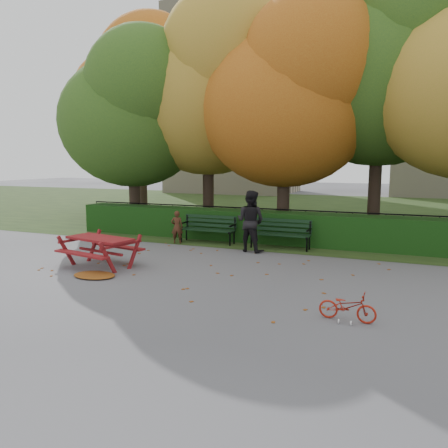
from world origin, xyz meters
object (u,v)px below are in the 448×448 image
at_px(picnic_table, 100,244).
at_px(adult, 250,221).
at_px(tree_a, 136,111).
at_px(tree_c, 293,95).
at_px(bench_right, 281,231).
at_px(tree_f, 144,95).
at_px(tree_b, 214,87).
at_px(bench_left, 209,227).
at_px(tree_d, 392,60).
at_px(bicycle, 347,306).
at_px(child, 177,227).

distance_m(picnic_table, adult, 4.29).
bearing_deg(tree_a, adult, -25.61).
distance_m(tree_c, bench_right, 4.87).
bearing_deg(tree_f, tree_a, -62.02).
bearing_deg(picnic_table, tree_c, 73.37).
relative_size(tree_a, tree_b, 0.85).
bearing_deg(bench_left, tree_d, 34.26).
bearing_deg(adult, bench_left, -14.80).
distance_m(tree_d, adult, 7.53).
distance_m(tree_c, tree_f, 8.66).
height_order(tree_a, bench_left, tree_a).
relative_size(tree_b, tree_c, 1.10).
bearing_deg(tree_d, bicycle, -91.15).
relative_size(tree_d, bicycle, 10.24).
distance_m(tree_a, bench_right, 7.69).
bearing_deg(bench_right, tree_d, 51.77).
bearing_deg(bench_right, tree_a, 163.39).
distance_m(tree_d, tree_f, 11.20).
bearing_deg(bench_right, bench_left, 180.00).
height_order(bench_right, adult, adult).
xyz_separation_m(bench_right, picnic_table, (-3.57, -3.98, 0.06)).
height_order(adult, bicycle, adult).
xyz_separation_m(tree_d, bicycle, (-0.18, -9.02, -5.74)).
relative_size(tree_c, bench_left, 4.44).
xyz_separation_m(tree_a, tree_b, (2.74, 1.17, 0.88)).
height_order(tree_f, bicycle, tree_f).
bearing_deg(tree_b, tree_f, 152.01).
xyz_separation_m(child, bicycle, (5.88, -4.99, -0.28)).
bearing_deg(child, tree_f, -68.34).
relative_size(tree_c, bench_right, 4.44).
bearing_deg(bench_left, tree_b, 110.58).
height_order(tree_a, tree_c, tree_c).
xyz_separation_m(tree_b, tree_c, (3.28, -0.78, -0.58)).
relative_size(tree_a, tree_c, 0.94).
bearing_deg(tree_f, tree_c, -22.35).
bearing_deg(picnic_table, bench_left, 84.90).
xyz_separation_m(picnic_table, child, (0.29, 3.48, -0.05)).
bearing_deg(bicycle, bench_left, 45.18).
xyz_separation_m(tree_a, tree_f, (-1.94, 3.66, 1.17)).
height_order(tree_f, adult, tree_f).
xyz_separation_m(tree_c, tree_d, (3.04, 1.27, 1.16)).
bearing_deg(tree_f, tree_d, -10.33).
xyz_separation_m(child, adult, (2.58, -0.30, 0.37)).
xyz_separation_m(tree_f, picnic_table, (4.66, -9.52, -5.11)).
xyz_separation_m(tree_f, adult, (7.53, -6.34, -4.80)).
relative_size(tree_b, picnic_table, 4.44).
bearing_deg(tree_d, tree_b, -175.62).
bearing_deg(picnic_table, bench_right, 59.39).
height_order(tree_a, tree_b, tree_b).
xyz_separation_m(tree_c, bicycle, (2.86, -7.76, -4.58)).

